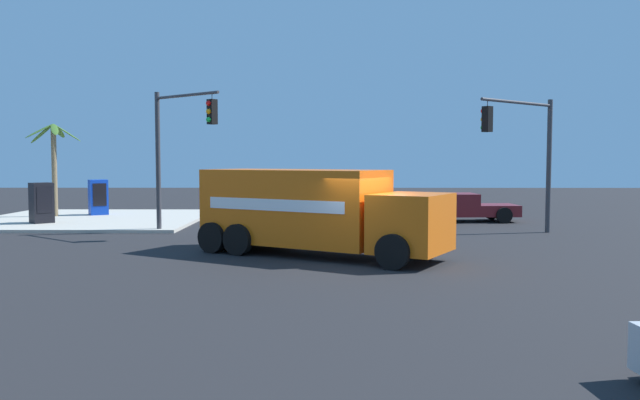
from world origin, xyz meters
TOP-DOWN VIEW (x-y plane):
  - ground_plane at (0.00, 0.00)m, footprint 100.00×100.00m
  - sidewalk_corner_far at (12.84, 12.84)m, footprint 10.78×10.78m
  - delivery_truck at (1.55, 1.56)m, footprint 6.15×8.13m
  - traffic_light_primary at (7.16, 7.24)m, footprint 2.51×3.07m
  - traffic_light_secondary at (6.92, -6.89)m, footprint 3.07×3.69m
  - pickup_maroon at (12.63, -5.57)m, footprint 2.41×5.27m
  - vending_machine_red at (14.69, 13.15)m, footprint 1.10×1.16m
  - vending_machine_blue at (10.34, 14.20)m, footprint 1.17×1.17m
  - palm_tree_far at (13.81, 15.09)m, footprint 2.85×2.61m

SIDE VIEW (x-z plane):
  - ground_plane at x=0.00m, z-range 0.00..0.00m
  - sidewalk_corner_far at x=12.84m, z-range 0.00..0.14m
  - pickup_maroon at x=12.63m, z-range 0.04..1.42m
  - vending_machine_red at x=14.69m, z-range 0.14..1.99m
  - vending_machine_blue at x=10.34m, z-range 0.14..1.99m
  - delivery_truck at x=1.55m, z-range 0.07..2.79m
  - palm_tree_far at x=13.81m, z-range 0.92..5.69m
  - traffic_light_secondary at x=6.92m, z-range 0.91..6.43m
  - traffic_light_primary at x=7.16m, z-range 1.02..6.72m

